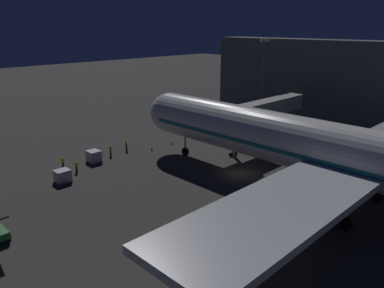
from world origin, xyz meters
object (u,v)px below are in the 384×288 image
jet_bridge (258,110)px  apron_floodlight_mast (263,75)px  traffic_cone_nose_starboard (152,149)px  ground_crew_by_tug (63,162)px  traffic_cone_nose_port (172,143)px  airliner_at_gate (343,154)px  baggage_container_mid_row (94,156)px  ground_crew_by_belt_loader (76,165)px  ground_crew_walking_aft (110,149)px  ground_crew_marshaller_fwd (126,145)px  baggage_container_near_belt (63,176)px

jet_bridge → apron_floodlight_mast: 17.52m
jet_bridge → traffic_cone_nose_starboard: size_ratio=37.19×
ground_crew_by_tug → traffic_cone_nose_port: size_ratio=3.36×
airliner_at_gate → baggage_container_mid_row: size_ratio=33.48×
ground_crew_by_belt_loader → traffic_cone_nose_port: (-17.58, 0.10, -0.64)m
ground_crew_walking_aft → traffic_cone_nose_starboard: 6.66m
jet_bridge → baggage_container_mid_row: (22.61, -12.86, -5.39)m
jet_bridge → traffic_cone_nose_starboard: 18.15m
airliner_at_gate → jet_bridge: bearing=-120.3°
airliner_at_gate → ground_crew_walking_aft: size_ratio=33.68×
airliner_at_gate → ground_crew_by_tug: airliner_at_gate is taller
apron_floodlight_mast → airliner_at_gate: bearing=47.9°
jet_bridge → ground_crew_by_belt_loader: bearing=-22.5°
ground_crew_by_tug → traffic_cone_nose_starboard: size_ratio=3.36×
ground_crew_by_belt_loader → ground_crew_marshaller_fwd: (-10.32, -2.83, 0.02)m
jet_bridge → ground_crew_walking_aft: 24.15m
airliner_at_gate → traffic_cone_nose_starboard: 30.48m
baggage_container_near_belt → traffic_cone_nose_starboard: bearing=-173.6°
baggage_container_near_belt → traffic_cone_nose_starboard: size_ratio=3.35×
baggage_container_near_belt → ground_crew_walking_aft: (-10.09, -4.41, 0.23)m
airliner_at_gate → traffic_cone_nose_port: bearing=-94.2°
jet_bridge → ground_crew_marshaller_fwd: bearing=-40.5°
traffic_cone_nose_starboard → baggage_container_near_belt: bearing=6.4°
ground_crew_by_tug → traffic_cone_nose_port: bearing=172.6°
apron_floodlight_mast → traffic_cone_nose_port: (23.30, -1.60, -9.56)m
baggage_container_near_belt → traffic_cone_nose_starboard: (-16.17, -1.81, -0.52)m
ground_crew_by_belt_loader → traffic_cone_nose_port: 17.60m
ground_crew_marshaller_fwd → traffic_cone_nose_port: 7.86m
baggage_container_near_belt → ground_crew_by_tug: 4.72m
ground_crew_marshaller_fwd → baggage_container_mid_row: bearing=8.3°
ground_crew_by_tug → ground_crew_walking_aft: bearing=-178.4°
airliner_at_gate → traffic_cone_nose_starboard: size_ratio=113.21×
baggage_container_near_belt → traffic_cone_nose_starboard: baggage_container_near_belt is taller
apron_floodlight_mast → traffic_cone_nose_port: apron_floodlight_mast is taller
baggage_container_mid_row → ground_crew_marshaller_fwd: 6.53m
baggage_container_near_belt → ground_crew_walking_aft: 11.01m
apron_floodlight_mast → ground_crew_by_tug: 42.81m
airliner_at_gate → ground_crew_marshaller_fwd: bearing=-81.2°
baggage_container_near_belt → baggage_container_mid_row: baggage_container_mid_row is taller
baggage_container_near_belt → ground_crew_by_belt_loader: (-2.99, -1.91, 0.13)m
apron_floodlight_mast → ground_crew_walking_aft: size_ratio=9.11×
ground_crew_walking_aft → baggage_container_near_belt: bearing=23.6°
ground_crew_by_belt_loader → ground_crew_walking_aft: bearing=-160.6°
baggage_container_mid_row → ground_crew_by_belt_loader: (3.85, 1.89, 0.09)m
apron_floodlight_mast → ground_crew_by_belt_loader: size_ratio=10.06×
airliner_at_gate → ground_crew_marshaller_fwd: (5.07, -32.76, -5.19)m
apron_floodlight_mast → baggage_container_near_belt: 44.79m
airliner_at_gate → jet_bridge: 21.96m
ground_crew_walking_aft → traffic_cone_nose_port: 10.83m
apron_floodlight_mast → ground_crew_by_belt_loader: bearing=-2.4°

